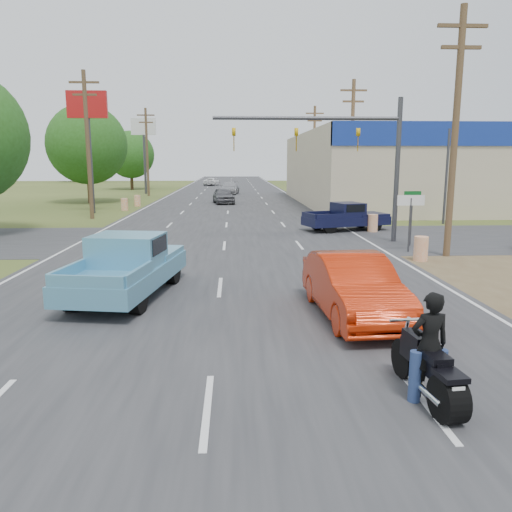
{
  "coord_description": "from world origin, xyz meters",
  "views": [
    {
      "loc": [
        0.45,
        -7.48,
        3.95
      ],
      "look_at": [
        1.09,
        6.52,
        1.3
      ],
      "focal_mm": 35.0,
      "sensor_mm": 36.0,
      "label": 1
    }
  ],
  "objects_px": {
    "blue_pickup": "(128,265)",
    "distant_car_silver": "(230,188)",
    "distant_car_grey": "(223,196)",
    "navy_pickup": "(348,216)",
    "red_convertible": "(353,287)",
    "motorcycle": "(430,373)",
    "rider": "(429,350)",
    "distant_car_white": "(212,182)"
  },
  "relations": [
    {
      "from": "blue_pickup",
      "to": "distant_car_silver",
      "type": "xyz_separation_m",
      "value": [
        2.69,
        47.59,
        -0.18
      ]
    },
    {
      "from": "distant_car_grey",
      "to": "navy_pickup",
      "type": "bearing_deg",
      "value": -76.94
    },
    {
      "from": "red_convertible",
      "to": "motorcycle",
      "type": "distance_m",
      "value": 4.68
    },
    {
      "from": "rider",
      "to": "distant_car_grey",
      "type": "relative_size",
      "value": 0.4
    },
    {
      "from": "red_convertible",
      "to": "distant_car_grey",
      "type": "xyz_separation_m",
      "value": [
        -4.0,
        35.84,
        -0.04
      ]
    },
    {
      "from": "navy_pickup",
      "to": "distant_car_white",
      "type": "bearing_deg",
      "value": 173.4
    },
    {
      "from": "distant_car_grey",
      "to": "distant_car_silver",
      "type": "distance_m",
      "value": 14.24
    },
    {
      "from": "distant_car_white",
      "to": "blue_pickup",
      "type": "bearing_deg",
      "value": 99.59
    },
    {
      "from": "navy_pickup",
      "to": "distant_car_grey",
      "type": "distance_m",
      "value": 20.85
    },
    {
      "from": "rider",
      "to": "navy_pickup",
      "type": "height_order",
      "value": "rider"
    },
    {
      "from": "distant_car_silver",
      "to": "distant_car_white",
      "type": "distance_m",
      "value": 23.03
    },
    {
      "from": "rider",
      "to": "navy_pickup",
      "type": "bearing_deg",
      "value": -105.2
    },
    {
      "from": "motorcycle",
      "to": "distant_car_white",
      "type": "bearing_deg",
      "value": 89.2
    },
    {
      "from": "red_convertible",
      "to": "distant_car_white",
      "type": "relative_size",
      "value": 1.07
    },
    {
      "from": "red_convertible",
      "to": "motorcycle",
      "type": "relative_size",
      "value": 2.04
    },
    {
      "from": "rider",
      "to": "motorcycle",
      "type": "bearing_deg",
      "value": 90.0
    },
    {
      "from": "red_convertible",
      "to": "motorcycle",
      "type": "bearing_deg",
      "value": -91.75
    },
    {
      "from": "blue_pickup",
      "to": "distant_car_grey",
      "type": "height_order",
      "value": "blue_pickup"
    },
    {
      "from": "blue_pickup",
      "to": "distant_car_white",
      "type": "xyz_separation_m",
      "value": [
        -0.51,
        70.4,
        -0.3
      ]
    },
    {
      "from": "distant_car_white",
      "to": "distant_car_silver",
      "type": "bearing_deg",
      "value": 107.14
    },
    {
      "from": "rider",
      "to": "distant_car_grey",
      "type": "height_order",
      "value": "rider"
    },
    {
      "from": "red_convertible",
      "to": "rider",
      "type": "xyz_separation_m",
      "value": [
        0.16,
        -4.6,
        0.09
      ]
    },
    {
      "from": "red_convertible",
      "to": "navy_pickup",
      "type": "xyz_separation_m",
      "value": [
        3.61,
        16.42,
        0.02
      ]
    },
    {
      "from": "motorcycle",
      "to": "distant_car_grey",
      "type": "distance_m",
      "value": 40.72
    },
    {
      "from": "rider",
      "to": "distant_car_white",
      "type": "bearing_deg",
      "value": -90.8
    },
    {
      "from": "blue_pickup",
      "to": "navy_pickup",
      "type": "xyz_separation_m",
      "value": [
        9.81,
        13.95,
        -0.11
      ]
    },
    {
      "from": "navy_pickup",
      "to": "distant_car_silver",
      "type": "height_order",
      "value": "navy_pickup"
    },
    {
      "from": "motorcycle",
      "to": "navy_pickup",
      "type": "distance_m",
      "value": 21.37
    },
    {
      "from": "rider",
      "to": "distant_car_white",
      "type": "height_order",
      "value": "rider"
    },
    {
      "from": "rider",
      "to": "distant_car_grey",
      "type": "distance_m",
      "value": 40.65
    },
    {
      "from": "navy_pickup",
      "to": "rider",
      "type": "bearing_deg",
      "value": -26.29
    },
    {
      "from": "navy_pickup",
      "to": "distant_car_silver",
      "type": "distance_m",
      "value": 34.39
    },
    {
      "from": "motorcycle",
      "to": "distant_car_silver",
      "type": "height_order",
      "value": "distant_car_silver"
    },
    {
      "from": "rider",
      "to": "distant_car_white",
      "type": "distance_m",
      "value": 77.78
    },
    {
      "from": "red_convertible",
      "to": "blue_pickup",
      "type": "xyz_separation_m",
      "value": [
        -6.2,
        2.47,
        0.13
      ]
    },
    {
      "from": "navy_pickup",
      "to": "distant_car_grey",
      "type": "height_order",
      "value": "navy_pickup"
    },
    {
      "from": "rider",
      "to": "navy_pickup",
      "type": "xyz_separation_m",
      "value": [
        3.46,
        21.02,
        -0.07
      ]
    },
    {
      "from": "navy_pickup",
      "to": "distant_car_white",
      "type": "height_order",
      "value": "navy_pickup"
    },
    {
      "from": "blue_pickup",
      "to": "distant_car_silver",
      "type": "bearing_deg",
      "value": 95.9
    },
    {
      "from": "motorcycle",
      "to": "rider",
      "type": "distance_m",
      "value": 0.37
    },
    {
      "from": "motorcycle",
      "to": "distant_car_grey",
      "type": "height_order",
      "value": "distant_car_grey"
    },
    {
      "from": "navy_pickup",
      "to": "distant_car_white",
      "type": "xyz_separation_m",
      "value": [
        -10.31,
        56.45,
        -0.19
      ]
    }
  ]
}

